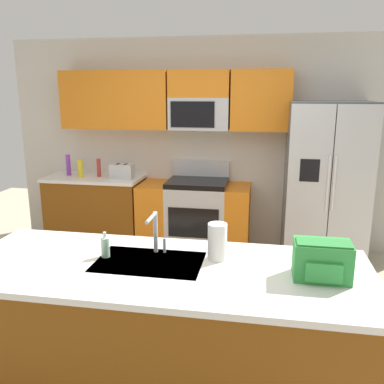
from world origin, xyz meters
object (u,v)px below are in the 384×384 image
object	(u,v)px
backpack	(322,260)
refrigerator	(325,184)
range_oven	(194,216)
bottle_purple	(68,165)
sink_faucet	(155,229)
pepper_mill	(99,168)
toaster	(122,171)
paper_towel_roll	(217,242)
soap_dispenser	(105,247)
bottle_yellow	(80,168)

from	to	relation	value
backpack	refrigerator	bearing A→B (deg)	82.00
range_oven	bottle_purple	bearing A→B (deg)	179.67
sink_faucet	pepper_mill	bearing A→B (deg)	120.39
bottle_purple	toaster	bearing A→B (deg)	-4.77
refrigerator	paper_towel_roll	distance (m)	2.49
soap_dispenser	paper_towel_roll	size ratio (longest dim) A/B	0.71
paper_towel_roll	sink_faucet	bearing A→B (deg)	176.49
pepper_mill	paper_towel_roll	xyz separation A→B (m)	(1.78, -2.36, 0.01)
refrigerator	bottle_yellow	size ratio (longest dim) A/B	8.47
bottle_yellow	bottle_purple	bearing A→B (deg)	161.84
pepper_mill	soap_dispenser	xyz separation A→B (m)	(1.06, -2.45, -0.05)
pepper_mill	range_oven	bearing A→B (deg)	0.12
toaster	bottle_yellow	world-z (taller)	bottle_yellow
range_oven	refrigerator	distance (m)	1.60
toaster	paper_towel_roll	xyz separation A→B (m)	(1.46, -2.31, 0.03)
range_oven	sink_faucet	bearing A→B (deg)	-86.58
sink_faucet	paper_towel_roll	bearing A→B (deg)	-3.51
refrigerator	paper_towel_roll	bearing A→B (deg)	-112.97
range_oven	bottle_purple	world-z (taller)	bottle_purple
backpack	sink_faucet	bearing A→B (deg)	169.15
bottle_yellow	paper_towel_roll	size ratio (longest dim) A/B	0.91
sink_faucet	bottle_purple	bearing A→B (deg)	127.28
range_oven	refrigerator	xyz separation A→B (m)	(1.53, -0.07, 0.48)
sink_faucet	paper_towel_roll	xyz separation A→B (m)	(0.42, -0.03, -0.05)
bottle_yellow	paper_towel_roll	xyz separation A→B (m)	(2.01, -2.31, 0.01)
refrigerator	bottle_purple	xyz separation A→B (m)	(-3.17, 0.08, 0.11)
backpack	range_oven	bearing A→B (deg)	114.96
range_oven	bottle_purple	size ratio (longest dim) A/B	5.08
pepper_mill	sink_faucet	distance (m)	2.71
toaster	sink_faucet	distance (m)	2.51
bottle_yellow	paper_towel_roll	bearing A→B (deg)	-48.97
bottle_purple	pepper_mill	bearing A→B (deg)	-1.64
bottle_purple	backpack	distance (m)	3.80
refrigerator	pepper_mill	bearing A→B (deg)	178.56
sink_faucet	soap_dispenser	bearing A→B (deg)	-159.74
bottle_purple	paper_towel_roll	bearing A→B (deg)	-47.12
toaster	pepper_mill	world-z (taller)	pepper_mill
backpack	pepper_mill	bearing A→B (deg)	133.56
range_oven	sink_faucet	xyz separation A→B (m)	(0.14, -2.34, 0.62)
sink_faucet	range_oven	bearing A→B (deg)	93.42
bottle_yellow	sink_faucet	world-z (taller)	sink_faucet
bottle_purple	paper_towel_roll	size ratio (longest dim) A/B	1.12
bottle_purple	sink_faucet	size ratio (longest dim) A/B	0.95
paper_towel_roll	refrigerator	bearing A→B (deg)	67.03
refrigerator	toaster	size ratio (longest dim) A/B	6.61
pepper_mill	paper_towel_roll	bearing A→B (deg)	-52.89
bottle_yellow	soap_dispenser	size ratio (longest dim) A/B	1.28
pepper_mill	backpack	distance (m)	3.50
refrigerator	backpack	size ratio (longest dim) A/B	5.78
paper_towel_roll	pepper_mill	bearing A→B (deg)	127.11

